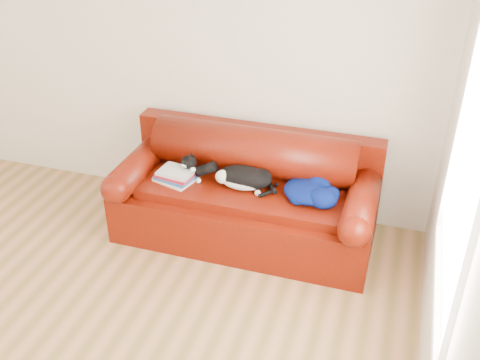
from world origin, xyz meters
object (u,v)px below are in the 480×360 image
object	(u,v)px
book_stack	(176,175)
blanket	(310,191)
cat	(243,178)
sofa_base	(245,212)

from	to	relation	value
book_stack	blanket	distance (m)	1.10
cat	book_stack	bearing A→B (deg)	178.78
cat	blanket	size ratio (longest dim) A/B	1.32
sofa_base	cat	distance (m)	0.35
book_stack	blanket	size ratio (longest dim) A/B	0.74
sofa_base	cat	size ratio (longest dim) A/B	3.32
sofa_base	book_stack	world-z (taller)	book_stack
sofa_base	book_stack	size ratio (longest dim) A/B	5.91
book_stack	sofa_base	bearing A→B (deg)	11.17
sofa_base	blanket	size ratio (longest dim) A/B	4.38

